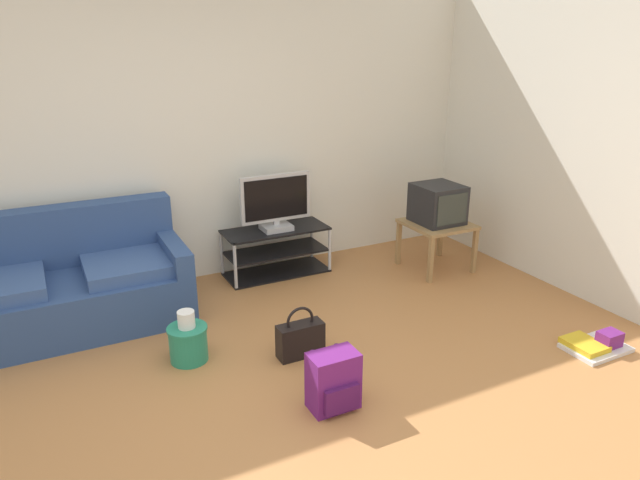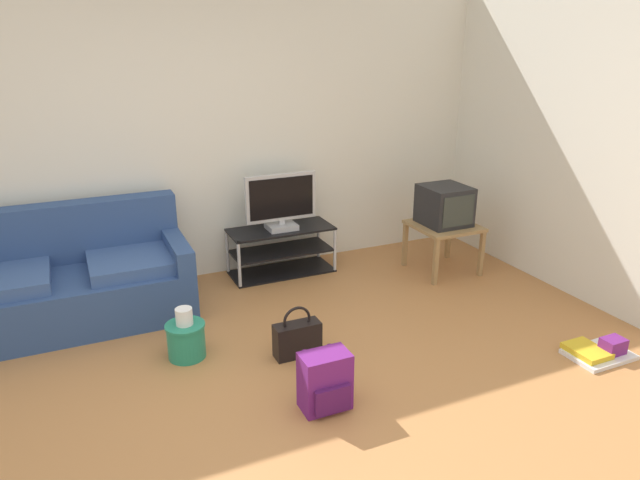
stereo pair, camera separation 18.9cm
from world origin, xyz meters
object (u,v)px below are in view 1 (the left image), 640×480
object	(u,v)px
tv_stand	(276,251)
side_table	(437,229)
backpack	(333,381)
handbag	(300,339)
cleaning_bucket	(188,340)
crt_tv	(438,204)
floor_tray	(596,345)
couch	(66,286)
flat_tv	(276,203)

from	to	relation	value
tv_stand	side_table	world-z (taller)	side_table
backpack	handbag	bearing A→B (deg)	71.14
cleaning_bucket	crt_tv	bearing A→B (deg)	13.03
side_table	backpack	size ratio (longest dim) A/B	1.56
tv_stand	side_table	xyz separation A→B (m)	(1.42, -0.58, 0.18)
tv_stand	backpack	distance (m)	2.15
handbag	floor_tray	bearing A→B (deg)	-24.91
side_table	cleaning_bucket	bearing A→B (deg)	-167.31
tv_stand	handbag	size ratio (longest dim) A/B	2.56
couch	handbag	distance (m)	1.89
backpack	floor_tray	size ratio (longest dim) A/B	0.83
flat_tv	side_table	bearing A→B (deg)	-21.66
cleaning_bucket	floor_tray	bearing A→B (deg)	-24.28
backpack	cleaning_bucket	bearing A→B (deg)	112.57
side_table	handbag	size ratio (longest dim) A/B	1.51
backpack	side_table	bearing A→B (deg)	26.04
floor_tray	flat_tv	bearing A→B (deg)	122.62
couch	cleaning_bucket	bearing A→B (deg)	-54.41
handbag	cleaning_bucket	bearing A→B (deg)	157.42
couch	backpack	world-z (taller)	couch
side_table	couch	bearing A→B (deg)	173.37
couch	cleaning_bucket	size ratio (longest dim) A/B	4.74
tv_stand	couch	bearing A→B (deg)	-173.55
flat_tv	floor_tray	xyz separation A→B (m)	(1.49, -2.33, -0.66)
couch	crt_tv	world-z (taller)	couch
flat_tv	handbag	bearing A→B (deg)	-106.75
flat_tv	side_table	xyz separation A→B (m)	(1.42, -0.56, -0.30)
handbag	floor_tray	distance (m)	2.13
couch	backpack	bearing A→B (deg)	-54.90
cleaning_bucket	floor_tray	size ratio (longest dim) A/B	0.85
backpack	cleaning_bucket	world-z (taller)	cleaning_bucket
handbag	couch	bearing A→B (deg)	138.17
handbag	cleaning_bucket	distance (m)	0.78
couch	floor_tray	xyz separation A→B (m)	(3.33, -2.15, -0.28)
backpack	handbag	xyz separation A→B (m)	(0.08, 0.63, -0.05)
couch	handbag	size ratio (longest dim) A/B	4.70
floor_tray	cleaning_bucket	bearing A→B (deg)	155.72
side_table	backpack	xyz separation A→B (m)	(-1.93, -1.51, -0.22)
side_table	handbag	xyz separation A→B (m)	(-1.85, -0.88, -0.26)
couch	crt_tv	bearing A→B (deg)	-6.35
flat_tv	couch	bearing A→B (deg)	-174.24
flat_tv	floor_tray	world-z (taller)	flat_tv
side_table	flat_tv	bearing A→B (deg)	158.34
tv_stand	crt_tv	bearing A→B (deg)	-21.87
couch	flat_tv	world-z (taller)	flat_tv
tv_stand	floor_tray	xyz separation A→B (m)	(1.49, -2.35, -0.18)
tv_stand	flat_tv	bearing A→B (deg)	-90.00
side_table	floor_tray	bearing A→B (deg)	-87.52
flat_tv	side_table	size ratio (longest dim) A/B	1.17
side_table	crt_tv	distance (m)	0.25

